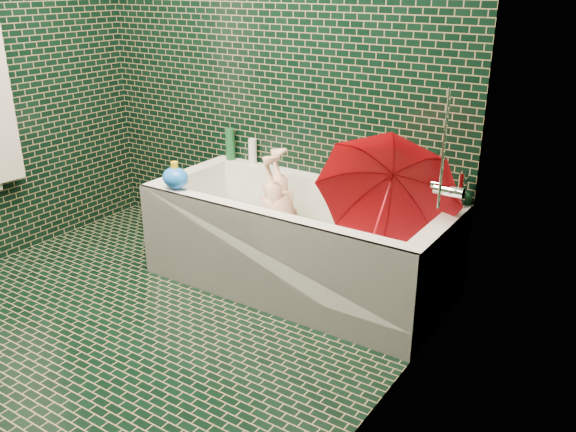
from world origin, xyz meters
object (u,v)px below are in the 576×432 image
Objects in this scene: bathtub at (297,251)px; child at (284,228)px; rubber_duck at (433,192)px; bath_toy at (175,177)px; umbrella at (382,208)px.

bathtub is 1.90× the size of child.
bathtub is at bearing -142.19° from rubber_duck.
bathtub reaches higher than child.
child is 0.68m from bath_toy.
rubber_duck is at bearing 29.25° from bathtub.
rubber_duck is (0.76, 0.30, 0.28)m from child.
umbrella is 3.99× the size of bath_toy.
umbrella is at bearing -95.70° from rubber_duck.
child is (-0.12, 0.05, 0.10)m from bathtub.
child is 0.72m from umbrella.
rubber_duck reaches higher than child.
umbrella is 0.42m from rubber_duck.
bath_toy is (-0.51, -0.34, 0.31)m from child.
bath_toy reaches higher than rubber_duck.
umbrella is (0.53, -0.05, 0.39)m from bathtub.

